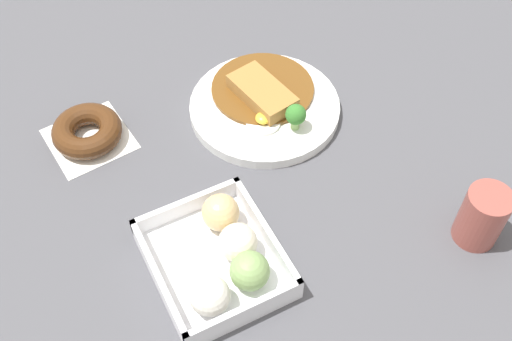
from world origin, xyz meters
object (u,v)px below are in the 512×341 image
(curry_plate, at_px, (265,104))
(donut_box, at_px, (222,258))
(coffee_mug, at_px, (482,217))
(chocolate_ring_donut, at_px, (87,131))

(curry_plate, bearing_deg, donut_box, 141.40)
(donut_box, xyz_separation_m, coffee_mug, (-0.12, -0.34, 0.02))
(curry_plate, distance_m, chocolate_ring_donut, 0.29)
(curry_plate, relative_size, chocolate_ring_donut, 1.84)
(curry_plate, xyz_separation_m, coffee_mug, (-0.35, -0.15, 0.03))
(chocolate_ring_donut, bearing_deg, donut_box, -163.71)
(chocolate_ring_donut, bearing_deg, curry_plate, -104.43)
(donut_box, bearing_deg, curry_plate, -38.60)
(chocolate_ring_donut, distance_m, coffee_mug, 0.61)
(curry_plate, xyz_separation_m, chocolate_ring_donut, (0.07, 0.28, 0.00))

